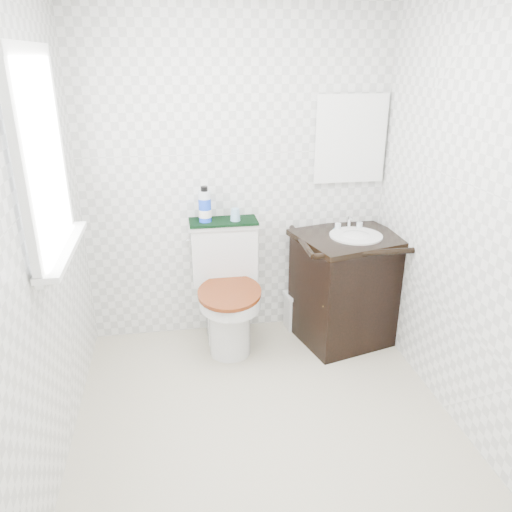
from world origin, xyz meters
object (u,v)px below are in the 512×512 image
object	(u,v)px
vanity	(347,285)
trash_bin	(297,310)
toilet	(227,295)
mouthwash_bottle	(205,206)
cup	(235,215)

from	to	relation	value
vanity	trash_bin	distance (m)	0.47
trash_bin	toilet	bearing A→B (deg)	-166.37
toilet	vanity	bearing A→B (deg)	-3.82
mouthwash_bottle	cup	bearing A→B (deg)	-4.10
toilet	cup	size ratio (longest dim) A/B	10.20
trash_bin	cup	xyz separation A→B (m)	(-0.48, -0.03, 0.81)
toilet	mouthwash_bottle	distance (m)	0.67
trash_bin	mouthwash_bottle	world-z (taller)	mouthwash_bottle
toilet	trash_bin	size ratio (longest dim) A/B	3.05
mouthwash_bottle	cup	size ratio (longest dim) A/B	2.85
trash_bin	cup	distance (m)	0.95
vanity	cup	world-z (taller)	cup
toilet	vanity	xyz separation A→B (m)	(0.88, -0.06, 0.04)
vanity	trash_bin	xyz separation A→B (m)	(-0.32, 0.20, -0.28)
mouthwash_bottle	trash_bin	bearing A→B (deg)	1.44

